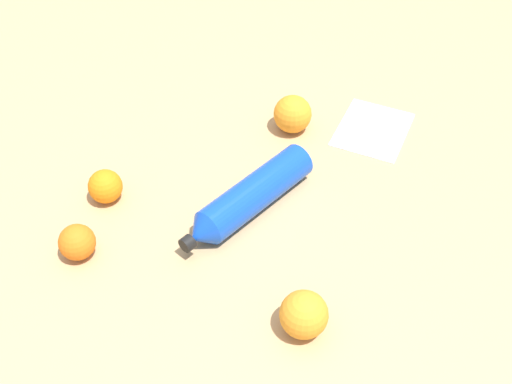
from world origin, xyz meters
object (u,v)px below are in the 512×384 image
(folded_napkin, at_px, (373,129))
(orange_2, at_px, (77,242))
(water_bottle, at_px, (248,198))
(orange_3, at_px, (304,314))
(orange_0, at_px, (105,186))
(orange_1, at_px, (293,114))

(folded_napkin, bearing_deg, orange_2, -154.30)
(water_bottle, distance_m, orange_3, 0.26)
(orange_2, distance_m, folded_napkin, 0.63)
(water_bottle, relative_size, orange_0, 4.04)
(orange_1, bearing_deg, orange_2, -143.80)
(water_bottle, distance_m, orange_1, 0.25)
(orange_0, relative_size, orange_2, 1.01)
(folded_napkin, bearing_deg, orange_3, -115.56)
(orange_0, distance_m, orange_3, 0.44)
(orange_0, bearing_deg, water_bottle, -12.49)
(orange_3, height_order, folded_napkin, orange_3)
(water_bottle, bearing_deg, orange_1, -157.46)
(orange_0, xyz_separation_m, orange_1, (0.37, 0.17, 0.01))
(water_bottle, xyz_separation_m, orange_1, (0.11, 0.22, 0.01))
(folded_napkin, bearing_deg, orange_1, 172.82)
(orange_1, bearing_deg, orange_3, -96.20)
(water_bottle, height_order, folded_napkin, water_bottle)
(orange_1, bearing_deg, orange_0, -155.60)
(orange_0, bearing_deg, orange_1, 24.40)
(water_bottle, relative_size, orange_3, 3.40)
(folded_napkin, bearing_deg, orange_0, -164.75)
(water_bottle, distance_m, orange_2, 0.30)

